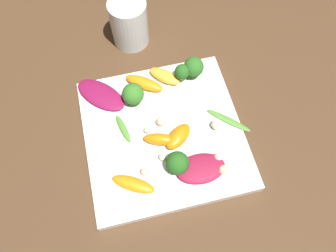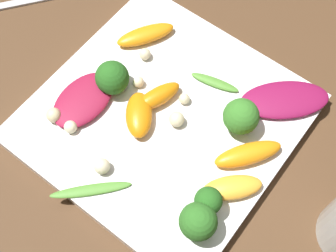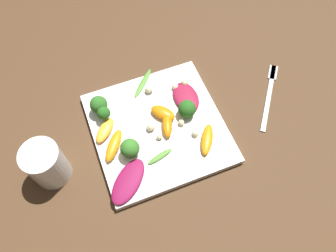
% 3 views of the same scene
% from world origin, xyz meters
% --- Properties ---
extents(ground_plane, '(2.40, 2.40, 0.00)m').
position_xyz_m(ground_plane, '(0.00, 0.00, 0.00)').
color(ground_plane, '#4C331E').
extents(plate, '(0.29, 0.29, 0.02)m').
position_xyz_m(plate, '(0.00, 0.00, 0.01)').
color(plate, white).
rests_on(plate, ground_plane).
extents(drinking_glass, '(0.08, 0.08, 0.10)m').
position_xyz_m(drinking_glass, '(0.01, -0.25, 0.05)').
color(drinking_glass, white).
rests_on(drinking_glass, ground_plane).
extents(radicchio_leaf_0, '(0.09, 0.06, 0.01)m').
position_xyz_m(radicchio_leaf_0, '(-0.05, 0.09, 0.03)').
color(radicchio_leaf_0, maroon).
rests_on(radicchio_leaf_0, plate).
extents(radicchio_leaf_1, '(0.11, 0.11, 0.01)m').
position_xyz_m(radicchio_leaf_1, '(0.10, -0.10, 0.02)').
color(radicchio_leaf_1, maroon).
rests_on(radicchio_leaf_1, plate).
extents(orange_segment_0, '(0.08, 0.07, 0.02)m').
position_xyz_m(orange_segment_0, '(0.01, -0.11, 0.03)').
color(orange_segment_0, orange).
rests_on(orange_segment_0, plate).
extents(orange_segment_1, '(0.08, 0.06, 0.02)m').
position_xyz_m(orange_segment_1, '(0.07, 0.09, 0.03)').
color(orange_segment_1, orange).
rests_on(orange_segment_1, plate).
extents(orange_segment_2, '(0.07, 0.07, 0.02)m').
position_xyz_m(orange_segment_2, '(-0.03, -0.11, 0.03)').
color(orange_segment_2, '#FCAD33').
rests_on(orange_segment_2, plate).
extents(orange_segment_3, '(0.06, 0.04, 0.02)m').
position_xyz_m(orange_segment_3, '(0.01, 0.02, 0.03)').
color(orange_segment_3, orange).
rests_on(orange_segment_3, plate).
extents(orange_segment_4, '(0.07, 0.06, 0.02)m').
position_xyz_m(orange_segment_4, '(-0.02, 0.02, 0.03)').
color(orange_segment_4, orange).
rests_on(orange_segment_4, plate).
extents(broccoli_floret_0, '(0.03, 0.03, 0.04)m').
position_xyz_m(broccoli_floret_0, '(-0.06, -0.10, 0.04)').
color(broccoli_floret_0, '#7A9E51').
rests_on(broccoli_floret_0, plate).
extents(broccoli_floret_1, '(0.04, 0.04, 0.04)m').
position_xyz_m(broccoli_floret_1, '(-0.01, 0.07, 0.04)').
color(broccoli_floret_1, '#84AD5B').
rests_on(broccoli_floret_1, plate).
extents(broccoli_floret_2, '(0.04, 0.04, 0.05)m').
position_xyz_m(broccoli_floret_2, '(0.04, -0.08, 0.04)').
color(broccoli_floret_2, '#84AD5B').
rests_on(broccoli_floret_2, plate).
extents(broccoli_floret_3, '(0.04, 0.04, 0.05)m').
position_xyz_m(broccoli_floret_3, '(-0.09, -0.11, 0.04)').
color(broccoli_floret_3, '#84AD5B').
rests_on(broccoli_floret_3, plate).
extents(arugula_sprig_0, '(0.07, 0.07, 0.00)m').
position_xyz_m(arugula_sprig_0, '(-0.12, 0.01, 0.02)').
color(arugula_sprig_0, '#518E33').
rests_on(arugula_sprig_0, plate).
extents(arugula_sprig_1, '(0.03, 0.06, 0.01)m').
position_xyz_m(arugula_sprig_1, '(0.07, -0.02, 0.02)').
color(arugula_sprig_1, '#518E33').
rests_on(arugula_sprig_1, plate).
extents(macadamia_nut_0, '(0.01, 0.01, 0.01)m').
position_xyz_m(macadamia_nut_0, '(0.01, 0.05, 0.03)').
color(macadamia_nut_0, beige).
rests_on(macadamia_nut_0, plate).
extents(macadamia_nut_1, '(0.01, 0.01, 0.01)m').
position_xyz_m(macadamia_nut_1, '(0.05, 0.07, 0.03)').
color(macadamia_nut_1, beige).
rests_on(macadamia_nut_1, plate).
extents(macadamia_nut_2, '(0.02, 0.02, 0.02)m').
position_xyz_m(macadamia_nut_2, '(-0.10, 0.01, 0.03)').
color(macadamia_nut_2, beige).
rests_on(macadamia_nut_2, plate).
extents(macadamia_nut_3, '(0.02, 0.02, 0.02)m').
position_xyz_m(macadamia_nut_3, '(-0.08, 0.10, 0.03)').
color(macadamia_nut_3, beige).
rests_on(macadamia_nut_3, plate).
extents(macadamia_nut_4, '(0.02, 0.02, 0.02)m').
position_xyz_m(macadamia_nut_4, '(-0.08, 0.07, 0.03)').
color(macadamia_nut_4, beige).
rests_on(macadamia_nut_4, plate).
extents(macadamia_nut_5, '(0.01, 0.01, 0.01)m').
position_xyz_m(macadamia_nut_5, '(0.03, -0.01, 0.03)').
color(macadamia_nut_5, beige).
rests_on(macadamia_nut_5, plate).
extents(macadamia_nut_6, '(0.02, 0.02, 0.02)m').
position_xyz_m(macadamia_nut_6, '(-0.00, -0.02, 0.03)').
color(macadamia_nut_6, beige).
rests_on(macadamia_nut_6, plate).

